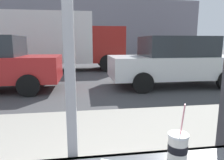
# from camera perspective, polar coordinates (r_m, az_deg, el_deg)

# --- Properties ---
(ground_plane) EXTENTS (60.00, 60.00, 0.00)m
(ground_plane) POSITION_cam_1_polar(r_m,az_deg,el_deg) (9.06, -8.54, 0.78)
(ground_plane) COLOR #424244
(sidewalk_strip) EXTENTS (16.00, 2.80, 0.16)m
(sidewalk_strip) POSITION_cam_1_polar(r_m,az_deg,el_deg) (2.91, -8.94, -19.09)
(sidewalk_strip) COLOR #9E998E
(sidewalk_strip) RESTS_ON ground
(building_facade_far) EXTENTS (28.00, 1.20, 6.43)m
(building_facade_far) POSITION_cam_1_polar(r_m,az_deg,el_deg) (24.18, -8.66, 14.42)
(building_facade_far) COLOR gray
(building_facade_far) RESTS_ON ground
(soda_cup_right) EXTENTS (0.10, 0.10, 0.30)m
(soda_cup_right) POSITION_cam_1_polar(r_m,az_deg,el_deg) (1.10, 18.08, -17.63)
(soda_cup_right) COLOR silver
(soda_cup_right) RESTS_ON window_counter
(parked_car_white) EXTENTS (4.48, 2.06, 1.72)m
(parked_car_white) POSITION_cam_1_polar(r_m,az_deg,el_deg) (7.45, 17.18, 5.13)
(parked_car_white) COLOR silver
(parked_car_white) RESTS_ON ground
(box_truck) EXTENTS (7.32, 2.44, 3.05)m
(box_truck) POSITION_cam_1_polar(r_m,az_deg,el_deg) (11.63, -16.32, 10.82)
(box_truck) COLOR silver
(box_truck) RESTS_ON ground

